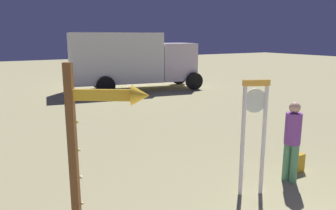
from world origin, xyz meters
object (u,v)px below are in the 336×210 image
(backpack, at_px, (296,163))
(box_truck_near, at_px, (131,59))
(person_near_clock, at_px, (292,138))
(arrow_sign, at_px, (97,131))
(standing_clock, at_px, (254,125))

(backpack, distance_m, box_truck_near, 11.63)
(person_near_clock, distance_m, backpack, 0.90)
(arrow_sign, bearing_deg, backpack, 4.58)
(standing_clock, relative_size, box_truck_near, 0.30)
(standing_clock, distance_m, box_truck_near, 12.07)
(standing_clock, bearing_deg, person_near_clock, -0.36)
(standing_clock, relative_size, backpack, 5.38)
(standing_clock, distance_m, person_near_clock, 1.10)
(standing_clock, bearing_deg, arrow_sign, -177.99)
(person_near_clock, height_order, box_truck_near, box_truck_near)
(arrow_sign, xyz_separation_m, backpack, (4.33, 0.35, -1.42))
(person_near_clock, bearing_deg, standing_clock, 179.64)
(standing_clock, distance_m, arrow_sign, 2.82)
(standing_clock, bearing_deg, backpack, 9.19)
(arrow_sign, relative_size, box_truck_near, 0.36)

